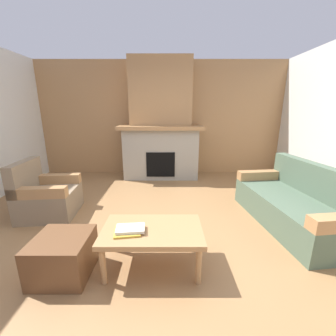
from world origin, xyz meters
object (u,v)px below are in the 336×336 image
object	(u,v)px
couch	(294,205)
ottoman	(62,256)
armchair	(45,197)
coffee_table	(151,233)
fireplace	(160,128)

from	to	relation	value
couch	ottoman	distance (m)	2.98
armchair	ottoman	distance (m)	1.52
coffee_table	ottoman	bearing A→B (deg)	-172.38
fireplace	couch	distance (m)	3.15
ottoman	armchair	bearing A→B (deg)	123.57
ottoman	couch	bearing A→B (deg)	19.22
armchair	coffee_table	xyz separation A→B (m)	(1.71, -1.15, 0.08)
coffee_table	ottoman	distance (m)	0.89
couch	ottoman	world-z (taller)	couch
fireplace	armchair	xyz separation A→B (m)	(-1.70, -2.02, -0.87)
fireplace	armchair	distance (m)	2.78
ottoman	coffee_table	bearing A→B (deg)	7.62
couch	armchair	size ratio (longest dim) A/B	2.22
fireplace	couch	bearing A→B (deg)	-49.64
fireplace	couch	size ratio (longest dim) A/B	1.43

